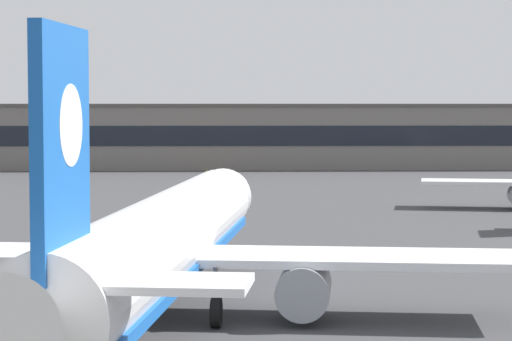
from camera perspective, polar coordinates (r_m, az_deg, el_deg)
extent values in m
cube|color=yellow|center=(67.85, -5.15, -4.33)|extent=(3.86, 179.97, 0.01)
cylinder|color=white|center=(46.56, -5.02, -3.65)|extent=(8.30, 36.19, 3.80)
cone|color=white|center=(65.52, -1.93, -1.53)|extent=(3.91, 3.03, 3.61)
cone|color=white|center=(27.89, -12.40, -7.82)|extent=(3.18, 3.14, 2.85)
cube|color=blue|center=(46.70, -5.01, -4.93)|extent=(7.86, 33.33, 0.44)
cube|color=black|center=(63.58, -2.16, -1.08)|extent=(2.97, 1.45, 0.60)
cube|color=white|center=(47.26, -4.88, -4.59)|extent=(32.35, 8.79, 0.36)
cylinder|color=gray|center=(48.00, -12.43, -6.00)|extent=(2.73, 3.86, 2.30)
cylinder|color=black|center=(49.73, -11.77, -5.66)|extent=(1.96, 0.42, 1.95)
cylinder|color=gray|center=(45.75, 2.60, -6.39)|extent=(2.73, 3.86, 2.30)
cylinder|color=black|center=(47.58, 2.72, -6.01)|extent=(1.96, 0.42, 1.95)
cube|color=blue|center=(30.82, -10.45, 1.07)|extent=(1.00, 4.81, 7.20)
cylinder|color=white|center=(31.08, -10.31, 2.42)|extent=(0.74, 2.44, 2.40)
cube|color=white|center=(30.63, -10.68, -5.90)|extent=(11.26, 4.16, 0.24)
cylinder|color=#4C4C51|center=(61.01, -2.52, -3.83)|extent=(0.24, 0.24, 1.60)
cylinder|color=black|center=(61.15, -2.51, -4.78)|extent=(0.51, 0.94, 0.90)
cylinder|color=#4C4C51|center=(45.43, -8.72, -6.06)|extent=(0.24, 0.24, 1.60)
cylinder|color=black|center=(45.64, -8.70, -7.46)|extent=(0.56, 1.34, 1.30)
cylinder|color=#4C4C51|center=(44.45, -2.17, -6.24)|extent=(0.24, 0.24, 1.60)
cylinder|color=black|center=(44.66, -2.16, -7.66)|extent=(0.56, 1.34, 1.30)
cone|color=orange|center=(62.68, -2.44, -4.73)|extent=(0.36, 0.36, 0.55)
cylinder|color=white|center=(62.68, -2.44, -4.71)|extent=(0.23, 0.23, 0.07)
cube|color=orange|center=(62.72, -2.44, -4.97)|extent=(0.44, 0.44, 0.03)
cube|color=slate|center=(153.32, 0.30, 1.80)|extent=(155.28, 12.00, 8.95)
cube|color=black|center=(147.27, 0.38, 1.88)|extent=(149.07, 0.12, 2.80)
cube|color=#4E4A47|center=(153.24, 0.30, 3.55)|extent=(155.68, 12.40, 0.40)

